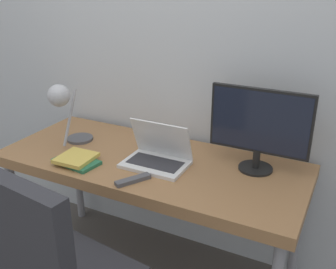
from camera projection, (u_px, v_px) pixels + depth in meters
name	position (u px, v px, depth m)	size (l,w,h in m)	color
wall_back	(184.00, 44.00, 2.20)	(8.00, 0.05, 2.60)	silver
desk	(151.00, 171.00, 2.11)	(1.63, 0.68, 0.75)	#996B42
laptop	(157.00, 156.00, 2.02)	(0.33, 0.22, 0.22)	silver
monitor	(260.00, 126.00, 1.89)	(0.49, 0.17, 0.42)	black
desk_lamp	(63.00, 104.00, 2.13)	(0.15, 0.27, 0.37)	#4C4C51
book_stack	(76.00, 160.00, 2.04)	(0.26, 0.19, 0.04)	#286B47
tv_remote	(133.00, 180.00, 1.86)	(0.13, 0.17, 0.02)	#4C4C51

